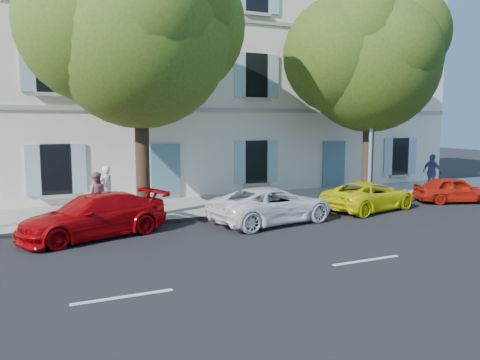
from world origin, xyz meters
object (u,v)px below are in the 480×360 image
car_red_hatchback (454,190)px  pedestrian_b (96,195)px  tree_left (139,37)px  tree_right (371,64)px  car_white_coupe (272,205)px  car_red_coupe (94,216)px  pedestrian_c (432,172)px  pedestrian_a (106,190)px  car_yellow_supercar (369,196)px  street_lamp (374,99)px

car_red_hatchback → pedestrian_b: (-14.55, 2.23, 0.39)m
tree_left → tree_right: bearing=2.1°
car_white_coupe → car_red_hatchback: 9.08m
car_red_coupe → pedestrian_c: (16.24, 2.45, 0.38)m
tree_left → tree_right: 10.07m
car_red_hatchback → pedestrian_a: (-14.11, 2.91, 0.46)m
tree_right → pedestrian_b: 12.62m
car_white_coupe → pedestrian_b: bearing=54.6°
car_red_coupe → pedestrian_a: 3.03m
tree_right → pedestrian_b: size_ratio=5.63×
pedestrian_c → car_white_coupe: bearing=99.1°
car_yellow_supercar → car_white_coupe: bearing=82.5°
car_white_coupe → car_yellow_supercar: size_ratio=1.08×
car_white_coupe → car_yellow_supercar: (4.59, 0.50, -0.05)m
car_yellow_supercar → car_red_hatchback: (4.49, -0.09, -0.01)m
street_lamp → pedestrian_c: 5.99m
tree_left → car_white_coupe: bearing=-28.6°
car_yellow_supercar → street_lamp: size_ratio=0.55×
car_red_hatchback → tree_left: (-13.02, 1.74, 5.71)m
car_white_coupe → car_red_hatchback: car_white_coupe is taller
car_red_hatchback → pedestrian_b: size_ratio=2.05×
car_red_hatchback → street_lamp: bearing=90.7°
car_yellow_supercar → street_lamp: 4.11m
tree_right → pedestrian_a: 12.22m
car_yellow_supercar → pedestrian_c: pedestrian_c is taller
pedestrian_a → pedestrian_b: 0.81m
car_red_hatchback → pedestrian_b: bearing=100.9°
pedestrian_b → pedestrian_a: bearing=-112.2°
street_lamp → car_white_coupe: bearing=-164.1°
car_white_coupe → pedestrian_c: bearing=-84.2°
car_red_coupe → car_yellow_supercar: bearing=72.6°
car_red_coupe → car_yellow_supercar: (10.42, 0.08, -0.08)m
car_yellow_supercar → pedestrian_a: pedestrian_a is taller
tree_right → tree_left: bearing=-177.9°
street_lamp → pedestrian_c: (4.79, 1.28, -3.37)m
tree_left → tree_right: (10.06, 0.36, -0.34)m
car_red_coupe → car_white_coupe: size_ratio=1.00×
pedestrian_a → pedestrian_c: size_ratio=0.98×
car_yellow_supercar → pedestrian_a: size_ratio=2.37×
tree_left → street_lamp: (9.56, -0.55, -1.87)m
car_red_coupe → street_lamp: bearing=78.0°
pedestrian_a → pedestrian_b: bearing=23.4°
pedestrian_a → pedestrian_b: size_ratio=1.08×
pedestrian_a → pedestrian_b: pedestrian_a is taller
street_lamp → pedestrian_b: street_lamp is taller
tree_right → pedestrian_c: tree_right is taller
car_white_coupe → car_red_hatchback: size_ratio=1.36×
car_white_coupe → car_red_coupe: bearing=76.1°
tree_left → pedestrian_a: bearing=133.0°
car_red_coupe → street_lamp: street_lamp is taller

